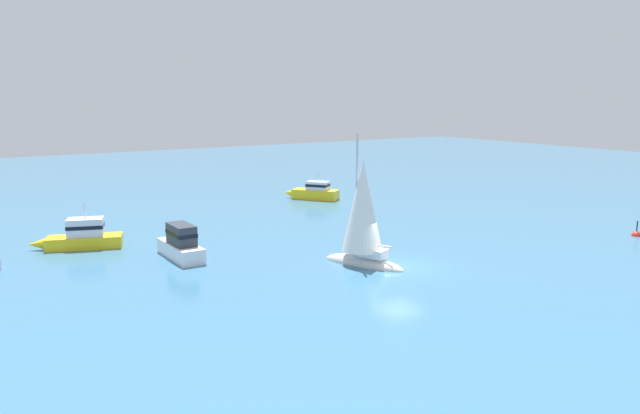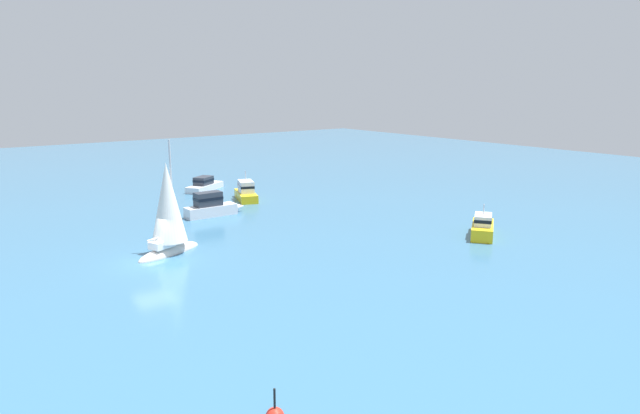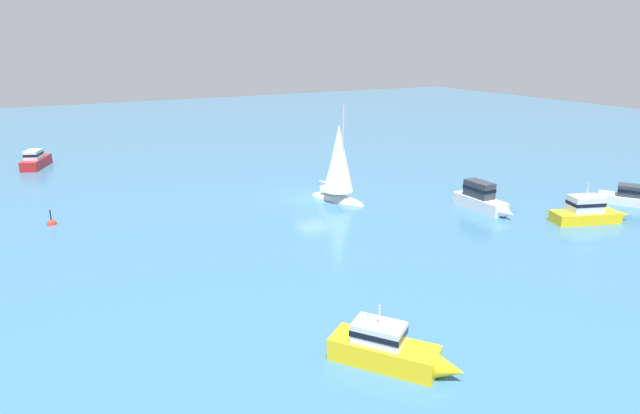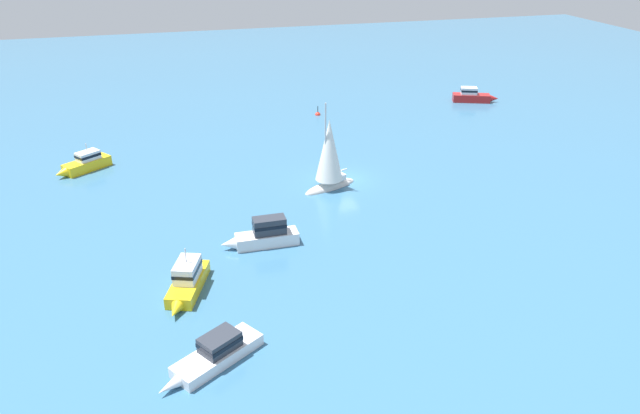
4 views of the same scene
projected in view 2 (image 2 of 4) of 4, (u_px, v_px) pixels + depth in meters
ground_plane at (153, 262)px, 35.60m from camera, size 160.00×160.00×0.00m
ketch at (168, 214)px, 37.02m from camera, size 3.17×5.32×8.10m
powerboat_1 at (483, 226)px, 41.81m from camera, size 4.09×4.95×2.49m
cabin_cruiser at (212, 206)px, 48.11m from camera, size 1.41×5.48×2.11m
cabin_cruiser_1 at (205, 185)px, 59.90m from camera, size 4.39×5.84×1.50m
motor_cruiser at (246, 192)px, 54.86m from camera, size 5.75×3.08×2.88m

